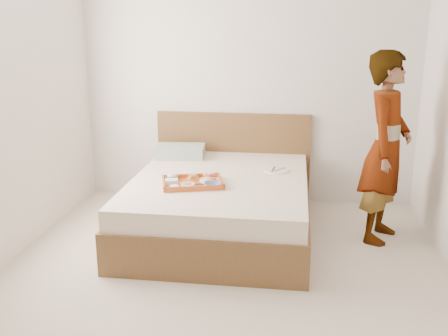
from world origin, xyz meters
TOP-DOWN VIEW (x-y plane):
  - ground at (0.00, 0.00)m, footprint 3.50×4.00m
  - wall_back at (0.00, 2.00)m, footprint 3.50×0.01m
  - wall_front at (0.00, -2.00)m, footprint 3.50×0.01m
  - bed at (-0.14, 1.00)m, footprint 1.65×2.00m
  - headboard at (-0.14, 1.97)m, footprint 1.65×0.06m
  - pillow at (-0.66, 1.67)m, footprint 0.52×0.38m
  - tray at (-0.35, 0.75)m, footprint 0.60×0.50m
  - prawn_plate at (-0.22, 0.85)m, footprint 0.22×0.22m
  - navy_bowl_big at (-0.16, 0.69)m, footprint 0.18×0.18m
  - sauce_dish at (-0.27, 0.64)m, footprint 0.09×0.09m
  - meat_plate at (-0.39, 0.70)m, footprint 0.16×0.16m
  - bread_plate at (-0.36, 0.87)m, footprint 0.16×0.16m
  - salad_bowl at (-0.55, 0.82)m, footprint 0.14×0.14m
  - plastic_tub at (-0.52, 0.69)m, footprint 0.13×0.12m
  - cheese_round at (-0.47, 0.59)m, footprint 0.09×0.09m
  - dinner_plate at (0.35, 1.29)m, footprint 0.31×0.31m
  - person at (1.29, 1.08)m, footprint 0.59×0.71m

SIDE VIEW (x-z plane):
  - ground at x=0.00m, z-range -0.01..0.01m
  - bed at x=-0.14m, z-range 0.00..0.53m
  - headboard at x=-0.14m, z-range 0.00..0.95m
  - dinner_plate at x=0.35m, z-range 0.53..0.54m
  - meat_plate at x=-0.39m, z-range 0.54..0.55m
  - bread_plate at x=-0.36m, z-range 0.54..0.55m
  - prawn_plate at x=-0.22m, z-range 0.54..0.56m
  - tray at x=-0.35m, z-range 0.53..0.58m
  - cheese_round at x=-0.47m, z-range 0.54..0.57m
  - sauce_dish at x=-0.27m, z-range 0.54..0.57m
  - salad_bowl at x=-0.55m, z-range 0.54..0.58m
  - navy_bowl_big at x=-0.16m, z-range 0.54..0.58m
  - plastic_tub at x=-0.52m, z-range 0.54..0.59m
  - pillow at x=-0.66m, z-range 0.53..0.65m
  - person at x=1.29m, z-range 0.00..1.67m
  - wall_back at x=0.00m, z-range 0.00..2.60m
  - wall_front at x=0.00m, z-range 0.00..2.60m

